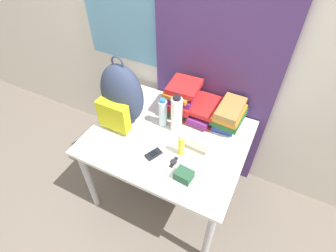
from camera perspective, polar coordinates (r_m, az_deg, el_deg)
The scene contains 15 objects.
ground_plane at distance 2.25m, azimuth -5.47°, elevation -22.33°, with size 12.00×12.00×0.00m, color #665B51.
wall_back at distance 1.93m, azimuth 7.35°, elevation 19.39°, with size 6.00×0.06×2.50m.
curtain_blue at distance 1.85m, azimuth 10.92°, elevation 17.72°, with size 0.93×0.04×2.50m.
desk at distance 1.91m, azimuth -0.00°, elevation -3.90°, with size 1.09×0.88×0.71m.
backpack at distance 1.84m, azimuth -10.12°, elevation 6.32°, with size 0.32×0.27×0.53m.
book_stack_left at distance 1.96m, azimuth 3.25°, elevation 6.28°, with size 0.24×0.29×0.26m.
book_stack_center at distance 1.96m, azimuth 7.86°, elevation 3.23°, with size 0.22×0.30×0.13m.
book_stack_right at distance 1.91m, azimuth 13.05°, elevation 2.33°, with size 0.21×0.28×0.19m.
water_bottle at distance 1.86m, azimuth -1.12°, elevation 2.88°, with size 0.06×0.06×0.23m.
sports_bottle at distance 1.80m, azimuth 1.85°, elevation 2.56°, with size 0.08×0.08×0.30m.
sunscreen_bottle at distance 1.69m, azimuth 2.88°, elevation -4.22°, with size 0.04×0.04×0.17m.
cell_phone at distance 1.74m, azimuth -3.16°, elevation -6.14°, with size 0.10×0.12×0.02m.
sunglasses_case at distance 1.77m, azimuth 6.23°, elevation -4.64°, with size 0.15×0.07×0.04m.
camera_pouch at distance 1.61m, azimuth 3.48°, elevation -10.64°, with size 0.11×0.09×0.06m.
wristwatch at distance 1.70m, azimuth 1.25°, elevation -7.82°, with size 0.04×0.09×0.01m.
Camera 1 is at (0.57, -0.69, 2.07)m, focal length 28.00 mm.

